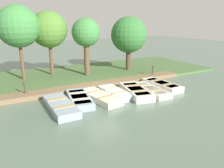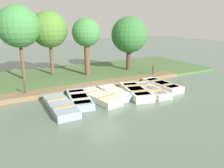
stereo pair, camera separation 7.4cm
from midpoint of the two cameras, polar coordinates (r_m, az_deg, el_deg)
ground_plane at (r=13.94m, az=-1.97°, el=-2.58°), size 80.00×80.00×0.00m
shore_bank at (r=18.34m, az=-9.09°, el=2.20°), size 8.00×24.00×0.20m
dock_walkway at (r=15.22m, az=-4.59°, el=-0.42°), size 1.13×14.52×0.29m
rowboat_0 at (r=11.83m, az=-13.20°, el=-5.54°), size 3.30×1.18×0.40m
rowboat_1 at (r=12.62m, az=-8.36°, el=-3.87°), size 3.14×1.67×0.40m
rowboat_2 at (r=12.85m, az=-3.01°, el=-3.36°), size 3.19×1.56×0.39m
rowboat_3 at (r=13.55m, az=0.87°, el=-2.30°), size 2.72×1.09×0.39m
rowboat_4 at (r=13.79m, az=6.38°, el=-1.93°), size 3.32×1.85×0.44m
rowboat_5 at (r=14.42m, az=10.32°, el=-1.53°), size 3.25×1.29×0.33m
rowboat_6 at (r=15.54m, az=13.01°, el=-0.23°), size 3.12×1.14×0.40m
mooring_post_near at (r=14.11m, az=-21.58°, el=-1.24°), size 0.12×0.12×1.06m
mooring_post_far at (r=17.99m, az=10.78°, el=3.27°), size 0.12×0.12×1.06m
park_tree_far_left at (r=17.39m, az=-23.15°, el=13.60°), size 3.00×3.00×5.58m
park_tree_left at (r=18.25m, az=-15.94°, el=13.49°), size 2.84×2.84×5.24m
park_tree_center at (r=17.56m, az=-6.62°, el=12.94°), size 2.22×2.22×4.72m
park_tree_right at (r=19.49m, az=4.62°, el=12.60°), size 3.11×3.11×4.85m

